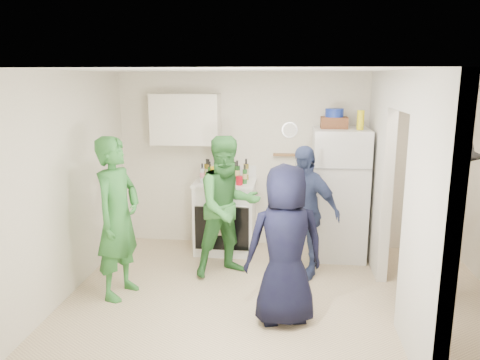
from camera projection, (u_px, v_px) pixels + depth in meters
name	position (u px, v px, depth m)	size (l,w,h in m)	color
floor	(281.00, 296.00, 5.30)	(4.80, 4.80, 0.00)	beige
wall_back	(285.00, 161.00, 6.68)	(4.80, 4.80, 0.00)	silver
wall_front	(279.00, 245.00, 3.38)	(4.80, 4.80, 0.00)	silver
wall_left	(70.00, 184.00, 5.28)	(3.40, 3.40, 0.00)	silver
ceiling	(286.00, 70.00, 4.76)	(4.80, 4.80, 0.00)	white
partition_pier_back	(379.00, 171.00, 5.97)	(0.12, 1.20, 2.50)	silver
partition_pier_front	(428.00, 225.00, 3.84)	(0.12, 1.20, 2.50)	silver
partition_header	(406.00, 90.00, 4.67)	(0.12, 1.00, 0.40)	silver
stove	(225.00, 216.00, 6.61)	(0.85, 0.70, 1.01)	white
upper_cabinet	(186.00, 119.00, 6.52)	(0.95, 0.34, 0.70)	silver
fridge	(339.00, 194.00, 6.33)	(0.73, 0.70, 1.76)	white
wicker_basket	(334.00, 123.00, 6.18)	(0.35, 0.25, 0.15)	brown
blue_bowl	(334.00, 113.00, 6.15)	(0.24, 0.24, 0.11)	navy
yellow_cup_stack_top	(360.00, 120.00, 5.99)	(0.09, 0.09, 0.25)	yellow
wall_clock	(290.00, 130.00, 6.55)	(0.22, 0.22, 0.03)	white
spice_shelf	(286.00, 155.00, 6.61)	(0.35, 0.08, 0.03)	olive
yellow_cup_stack_stove	(214.00, 176.00, 6.27)	(0.09, 0.09, 0.25)	yellow
red_cup	(239.00, 181.00, 6.27)	(0.09, 0.09, 0.12)	#AF0B18
person_green_left	(118.00, 218.00, 5.16)	(0.66, 0.43, 1.82)	#317B31
person_green_center	(228.00, 207.00, 5.73)	(0.85, 0.66, 1.75)	#398139
person_denim	(302.00, 211.00, 5.73)	(0.96, 0.40, 1.64)	#3B4A81
person_navy	(285.00, 245.00, 4.60)	(0.79, 0.52, 1.63)	black
person_nook	(440.00, 217.00, 5.07)	(1.22, 0.70, 1.89)	black
bottle_a	(207.00, 169.00, 6.61)	(0.08, 0.08, 0.29)	brown
bottle_b	(210.00, 172.00, 6.40)	(0.06, 0.06, 0.29)	#1B4D19
bottle_c	(220.00, 168.00, 6.62)	(0.07, 0.07, 0.32)	silver
bottle_d	(225.00, 172.00, 6.43)	(0.08, 0.08, 0.29)	maroon
bottle_e	(235.00, 170.00, 6.64)	(0.08, 0.08, 0.24)	#98A5A8
bottle_f	(237.00, 171.00, 6.48)	(0.08, 0.08, 0.29)	#163C15
bottle_g	(246.00, 169.00, 6.56)	(0.07, 0.07, 0.30)	olive
bottle_h	(202.00, 173.00, 6.38)	(0.06, 0.06, 0.27)	silver
bottle_i	(229.00, 171.00, 6.56)	(0.08, 0.08, 0.26)	#611C10
bottle_j	(245.00, 174.00, 6.33)	(0.06, 0.06, 0.26)	#216021
bottle_k	(209.00, 170.00, 6.51)	(0.07, 0.07, 0.31)	olive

